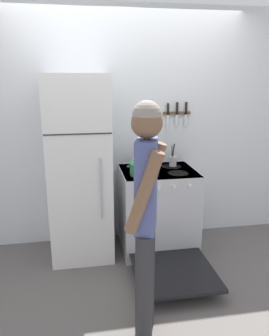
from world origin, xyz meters
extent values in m
plane|color=#5B5654|center=(0.00, 0.00, 0.00)|extent=(14.00, 14.00, 0.00)
cube|color=silver|center=(0.00, 0.03, 1.27)|extent=(10.00, 0.06, 2.55)
cube|color=white|center=(-0.51, -0.31, 0.93)|extent=(0.61, 0.61, 1.86)
cube|color=#2D2D2D|center=(-0.51, -0.62, 1.34)|extent=(0.60, 0.01, 0.01)
cylinder|color=#B2B5BA|center=(-0.32, -0.63, 0.82)|extent=(0.02, 0.02, 0.60)
cube|color=silver|center=(0.30, -0.33, 0.44)|extent=(0.78, 0.66, 0.89)
cube|color=black|center=(0.30, -0.33, 0.88)|extent=(0.77, 0.64, 0.02)
cube|color=black|center=(0.30, -0.63, 0.43)|extent=(0.68, 0.05, 0.67)
cylinder|color=black|center=(0.12, -0.46, 0.88)|extent=(0.21, 0.21, 0.01)
cylinder|color=black|center=(0.48, -0.46, 0.88)|extent=(0.21, 0.21, 0.01)
cylinder|color=black|center=(0.12, -0.20, 0.88)|extent=(0.21, 0.21, 0.01)
cylinder|color=black|center=(0.48, -0.20, 0.88)|extent=(0.21, 0.21, 0.01)
cylinder|color=silver|center=(0.07, -0.67, 0.82)|extent=(0.04, 0.02, 0.04)
cylinder|color=silver|center=(0.22, -0.67, 0.82)|extent=(0.04, 0.02, 0.04)
cylinder|color=silver|center=(0.38, -0.67, 0.82)|extent=(0.04, 0.02, 0.04)
cylinder|color=silver|center=(0.53, -0.67, 0.82)|extent=(0.04, 0.02, 0.04)
cube|color=black|center=(0.30, -1.01, 0.12)|extent=(0.72, 0.71, 0.04)
cube|color=#99999E|center=(0.30, -0.41, 0.40)|extent=(0.64, 0.36, 0.01)
cylinder|color=#237A42|center=(0.12, -0.46, 0.94)|extent=(0.29, 0.29, 0.11)
cylinder|color=#237A42|center=(0.12, -0.46, 1.01)|extent=(0.31, 0.31, 0.02)
sphere|color=black|center=(0.12, -0.46, 1.03)|extent=(0.03, 0.03, 0.03)
cylinder|color=#237A42|center=(-0.03, -0.46, 0.98)|extent=(0.03, 0.02, 0.02)
cylinder|color=#237A42|center=(0.28, -0.46, 0.98)|extent=(0.03, 0.02, 0.02)
cylinder|color=silver|center=(0.14, -0.20, 0.94)|extent=(0.17, 0.17, 0.10)
cone|color=silver|center=(0.14, -0.20, 1.00)|extent=(0.16, 0.16, 0.02)
sphere|color=black|center=(0.14, -0.20, 1.02)|extent=(0.02, 0.02, 0.02)
cone|color=silver|center=(0.22, -0.20, 0.95)|extent=(0.10, 0.03, 0.08)
torus|color=black|center=(0.14, -0.20, 1.04)|extent=(0.13, 0.01, 0.13)
cylinder|color=#B7BABF|center=(0.50, -0.19, 0.94)|extent=(0.08, 0.08, 0.11)
cylinder|color=#9E7547|center=(0.50, -0.19, 1.00)|extent=(0.02, 0.03, 0.18)
cylinder|color=#232326|center=(0.49, -0.20, 1.02)|extent=(0.05, 0.01, 0.23)
cylinder|color=#B2B5BA|center=(0.50, -0.18, 1.02)|extent=(0.05, 0.02, 0.22)
cylinder|color=#4C4C51|center=(0.48, -0.19, 1.01)|extent=(0.02, 0.04, 0.20)
cylinder|color=#2D2D30|center=(-0.11, -1.62, 0.42)|extent=(0.12, 0.12, 0.83)
cylinder|color=#2D2D30|center=(-0.06, -1.46, 0.42)|extent=(0.12, 0.12, 0.83)
cube|color=#4C5693|center=(-0.08, -1.54, 1.14)|extent=(0.19, 0.26, 0.62)
cylinder|color=brown|center=(-0.12, -1.66, 1.14)|extent=(0.26, 0.15, 0.55)
cylinder|color=brown|center=(-0.04, -1.42, 1.14)|extent=(0.26, 0.15, 0.55)
sphere|color=brown|center=(-0.08, -1.54, 1.56)|extent=(0.20, 0.20, 0.20)
sphere|color=gray|center=(-0.08, -1.54, 1.60)|extent=(0.18, 0.18, 0.18)
cube|color=brown|center=(0.57, -0.01, 1.44)|extent=(0.31, 0.02, 0.03)
cube|color=silver|center=(0.47, -0.02, 1.34)|extent=(0.03, 0.00, 0.20)
cube|color=black|center=(0.47, -0.02, 1.50)|extent=(0.02, 0.02, 0.11)
cube|color=silver|center=(0.57, -0.02, 1.37)|extent=(0.03, 0.00, 0.14)
cube|color=black|center=(0.57, -0.02, 1.50)|extent=(0.02, 0.02, 0.12)
cube|color=silver|center=(0.68, -0.02, 1.37)|extent=(0.03, 0.00, 0.14)
cube|color=black|center=(0.68, -0.02, 1.50)|extent=(0.02, 0.02, 0.12)
camera|label=1|loc=(-0.49, -3.52, 1.84)|focal=35.00mm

